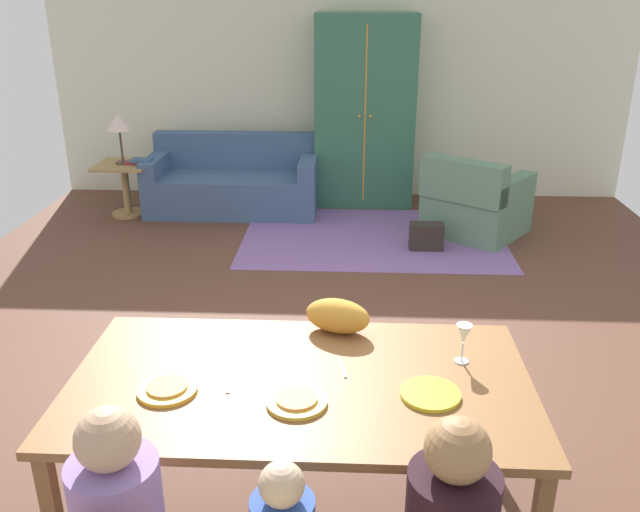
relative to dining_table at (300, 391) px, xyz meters
name	(u,v)px	position (x,y,z in m)	size (l,w,h in m)	color
ground_plane	(328,319)	(0.04, 2.06, -0.71)	(6.67, 6.67, 0.02)	brown
back_wall	(339,80)	(0.04, 5.44, 0.65)	(6.67, 0.10, 2.70)	silver
dining_table	(300,391)	(0.00, 0.00, 0.00)	(1.98, 1.07, 0.76)	brown
plate_near_man	(167,389)	(-0.55, -0.12, 0.07)	(0.25, 0.25, 0.02)	yellow
pizza_near_man	(167,386)	(-0.55, -0.12, 0.09)	(0.17, 0.17, 0.01)	#D99148
plate_near_child	(297,401)	(0.00, -0.18, 0.07)	(0.25, 0.25, 0.02)	gold
pizza_near_child	(297,398)	(0.00, -0.18, 0.09)	(0.17, 0.17, 0.01)	#E7924F
plate_near_woman	(430,394)	(0.55, -0.10, 0.07)	(0.25, 0.25, 0.02)	yellow
wine_glass	(464,336)	(0.71, 0.18, 0.19)	(0.07, 0.07, 0.19)	silver
fork	(229,383)	(-0.30, -0.05, 0.06)	(0.02, 0.15, 0.01)	silver
knife	(342,367)	(0.18, 0.10, 0.06)	(0.01, 0.17, 0.01)	silver
cat	(338,316)	(0.15, 0.44, 0.15)	(0.32, 0.16, 0.17)	gold
area_rug	(373,237)	(0.43, 3.84, -0.69)	(2.60, 1.80, 0.01)	#815D9E
couch	(234,183)	(-1.11, 4.70, -0.40)	(1.87, 0.86, 0.82)	#405A81
armchair	(475,204)	(1.45, 4.00, -0.38)	(1.19, 1.20, 0.82)	slate
armoire	(365,112)	(0.34, 5.05, 0.35)	(1.10, 0.59, 2.10)	#326A4F
side_table	(125,182)	(-2.26, 4.44, -0.32)	(0.56, 0.56, 0.58)	#A2814B
table_lamp	(119,124)	(-2.26, 4.44, 0.31)	(0.26, 0.26, 0.54)	#4A3A32
book_lower	(137,162)	(-2.10, 4.44, -0.10)	(0.22, 0.16, 0.03)	maroon
book_upper	(142,160)	(-2.05, 4.43, -0.08)	(0.22, 0.16, 0.03)	#335882
handbag	(426,236)	(0.93, 3.54, -0.57)	(0.32, 0.16, 0.26)	#2E2721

